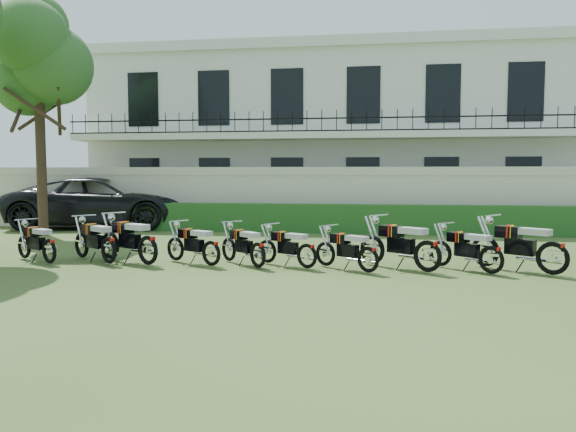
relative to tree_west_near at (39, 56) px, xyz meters
name	(u,v)px	position (x,y,z in m)	size (l,w,h in m)	color
ground	(286,267)	(8.96, -5.00, -5.89)	(100.00, 100.00, 0.00)	#324B1E
perimeter_wall	(320,198)	(8.96, 3.00, -4.72)	(30.00, 0.35, 2.30)	beige
hedge	(346,219)	(9.96, 2.20, -5.39)	(18.00, 0.60, 1.00)	#244D1B
building	(332,138)	(8.96, 8.96, -2.18)	(20.40, 9.60, 7.40)	silver
tree_west_near	(39,56)	(0.00, 0.00, 0.00)	(3.40, 3.20, 7.90)	#473323
motorcycle_0	(49,245)	(3.56, -5.52, -5.44)	(1.57, 0.99, 0.97)	black
motorcycle_1	(109,244)	(4.92, -5.35, -5.40)	(1.63, 1.20, 1.06)	black
motorcycle_2	(148,243)	(5.87, -5.38, -5.37)	(1.86, 1.12, 1.14)	black
motorcycle_3	(211,247)	(7.31, -5.28, -5.44)	(1.58, 0.96, 0.97)	black
motorcycle_4	(258,249)	(8.39, -5.37, -5.45)	(1.32, 1.27, 0.95)	black
motorcycle_5	(307,250)	(9.45, -5.28, -5.46)	(1.49, 0.95, 0.93)	black
motorcycle_6	(368,253)	(10.77, -5.60, -5.46)	(1.43, 1.08, 0.94)	black
motorcycle_7	(428,248)	(12.00, -5.38, -5.36)	(1.73, 1.34, 1.14)	black
motorcycle_8	(492,253)	(13.27, -5.38, -5.43)	(1.41, 1.27, 0.99)	black
motorcycle_9	(553,250)	(14.47, -5.35, -5.35)	(1.74, 1.39, 1.16)	black
suv	(103,203)	(0.66, 2.86, -4.93)	(3.17, 6.87, 1.91)	black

